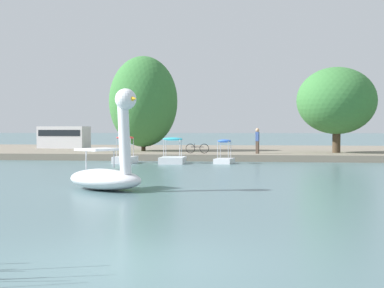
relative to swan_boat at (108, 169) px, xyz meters
name	(u,v)px	position (x,y,z in m)	size (l,w,h in m)	color
ground_plane	(122,264)	(3.22, -10.43, -0.72)	(693.34, 693.34, 0.00)	slate
shore_bank_far	(243,152)	(3.22, 29.40, -0.50)	(119.95, 23.09, 0.44)	slate
swan_boat	(108,169)	(0.00, 0.00, 0.00)	(3.58, 3.24, 3.39)	white
pedal_boat_blue	(224,156)	(2.70, 15.81, -0.28)	(1.21, 1.82, 1.46)	white
pedal_boat_cyan	(173,156)	(-0.41, 15.54, -0.29)	(1.54, 2.45, 1.58)	white
pedal_boat_red	(125,156)	(-3.35, 15.41, -0.28)	(1.24, 1.89, 1.66)	white
tree_willow_near_path	(143,102)	(-4.10, 23.96, 3.47)	(6.84, 6.84, 7.19)	#423323
tree_broadleaf_right	(337,101)	(10.03, 22.24, 3.34)	(7.59, 7.73, 5.97)	#423323
person_on_path	(257,140)	(4.60, 20.01, 0.67)	(0.27, 0.27, 1.72)	#47382D
bicycle_parked	(197,148)	(0.51, 20.11, 0.05)	(1.62, 0.15, 0.66)	black
parked_van	(64,136)	(-12.35, 29.26, 0.75)	(4.40, 2.31, 1.90)	silver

